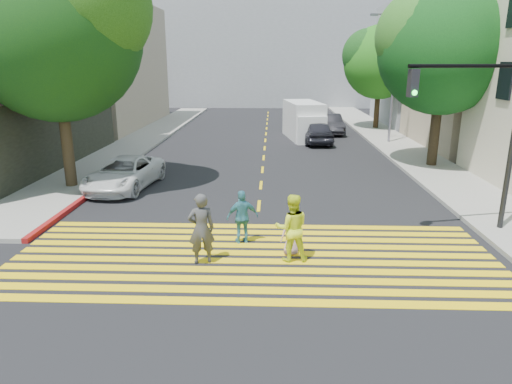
# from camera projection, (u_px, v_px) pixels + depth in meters

# --- Properties ---
(ground) EXTENTS (120.00, 120.00, 0.00)m
(ground) POSITION_uv_depth(u_px,v_px,m) (252.00, 278.00, 11.48)
(ground) COLOR black
(sidewalk_left) EXTENTS (3.00, 40.00, 0.15)m
(sidewalk_left) POSITION_uv_depth(u_px,v_px,m) (148.00, 136.00, 32.90)
(sidewalk_left) COLOR gray
(sidewalk_left) RESTS_ON ground
(sidewalk_right) EXTENTS (3.00, 60.00, 0.15)m
(sidewalk_right) POSITION_uv_depth(u_px,v_px,m) (415.00, 158.00, 25.58)
(sidewalk_right) COLOR gray
(sidewalk_right) RESTS_ON ground
(curb_red) EXTENTS (0.20, 8.00, 0.16)m
(curb_red) POSITION_uv_depth(u_px,v_px,m) (79.00, 202.00, 17.47)
(curb_red) COLOR maroon
(curb_red) RESTS_ON ground
(crosswalk) EXTENTS (13.40, 5.30, 0.01)m
(crosswalk) POSITION_uv_depth(u_px,v_px,m) (254.00, 257.00, 12.71)
(crosswalk) COLOR yellow
(crosswalk) RESTS_ON ground
(lane_line) EXTENTS (0.12, 34.40, 0.01)m
(lane_line) POSITION_uv_depth(u_px,v_px,m) (266.00, 137.00, 33.10)
(lane_line) COLOR yellow
(lane_line) RESTS_ON ground
(building_left_tan) EXTENTS (12.00, 16.00, 10.00)m
(building_left_tan) POSITION_uv_depth(u_px,v_px,m) (73.00, 65.00, 37.57)
(building_left_tan) COLOR tan
(building_left_tan) RESTS_ON ground
(building_right_tan) EXTENTS (10.00, 10.00, 10.00)m
(building_right_tan) POSITION_uv_depth(u_px,v_px,m) (510.00, 66.00, 27.85)
(building_right_tan) COLOR tan
(building_right_tan) RESTS_ON ground
(building_right_grey) EXTENTS (10.00, 10.00, 10.00)m
(building_right_grey) POSITION_uv_depth(u_px,v_px,m) (445.00, 65.00, 38.42)
(building_right_grey) COLOR gray
(building_right_grey) RESTS_ON ground
(backdrop_block) EXTENTS (30.00, 8.00, 12.00)m
(backdrop_block) POSITION_uv_depth(u_px,v_px,m) (269.00, 56.00, 55.96)
(backdrop_block) COLOR gray
(backdrop_block) RESTS_ON ground
(tree_left) EXTENTS (9.09, 8.80, 9.85)m
(tree_left) POSITION_uv_depth(u_px,v_px,m) (56.00, 25.00, 17.80)
(tree_left) COLOR #3B2D15
(tree_left) RESTS_ON ground
(tree_right_near) EXTENTS (7.84, 7.48, 9.10)m
(tree_right_near) POSITION_uv_depth(u_px,v_px,m) (446.00, 42.00, 21.86)
(tree_right_near) COLOR black
(tree_right_near) RESTS_ON ground
(tree_right_far) EXTENTS (6.79, 6.39, 8.18)m
(tree_right_far) POSITION_uv_depth(u_px,v_px,m) (381.00, 58.00, 35.30)
(tree_right_far) COLOR black
(tree_right_far) RESTS_ON ground
(pedestrian_man) EXTENTS (0.81, 0.64, 1.95)m
(pedestrian_man) POSITION_uv_depth(u_px,v_px,m) (201.00, 229.00, 12.11)
(pedestrian_man) COLOR #3E3E3F
(pedestrian_man) RESTS_ON ground
(pedestrian_woman) EXTENTS (0.97, 0.79, 1.88)m
(pedestrian_woman) POSITION_uv_depth(u_px,v_px,m) (292.00, 228.00, 12.28)
(pedestrian_woman) COLOR #DCF127
(pedestrian_woman) RESTS_ON ground
(pedestrian_child) EXTENTS (0.64, 0.50, 1.16)m
(pedestrian_child) POSITION_uv_depth(u_px,v_px,m) (291.00, 235.00, 12.75)
(pedestrian_child) COLOR #D7A1BB
(pedestrian_child) RESTS_ON ground
(pedestrian_extra) EXTENTS (1.02, 0.65, 1.62)m
(pedestrian_extra) POSITION_uv_depth(u_px,v_px,m) (242.00, 217.00, 13.53)
(pedestrian_extra) COLOR teal
(pedestrian_extra) RESTS_ON ground
(white_sedan) EXTENTS (2.73, 4.98, 1.32)m
(white_sedan) POSITION_uv_depth(u_px,v_px,m) (125.00, 173.00, 19.46)
(white_sedan) COLOR silver
(white_sedan) RESTS_ON ground
(dark_car_near) EXTENTS (2.05, 4.59, 1.53)m
(dark_car_near) POSITION_uv_depth(u_px,v_px,m) (317.00, 132.00, 30.33)
(dark_car_near) COLOR black
(dark_car_near) RESTS_ON ground
(silver_car) EXTENTS (1.87, 4.36, 1.25)m
(silver_car) POSITION_uv_depth(u_px,v_px,m) (308.00, 116.00, 40.55)
(silver_car) COLOR #969CA8
(silver_car) RESTS_ON ground
(dark_car_parked) EXTENTS (1.74, 4.48, 1.45)m
(dark_car_parked) POSITION_uv_depth(u_px,v_px,m) (330.00, 124.00, 34.48)
(dark_car_parked) COLOR black
(dark_car_parked) RESTS_ON ground
(white_van) EXTENTS (2.81, 5.66, 2.55)m
(white_van) POSITION_uv_depth(u_px,v_px,m) (304.00, 122.00, 32.02)
(white_van) COLOR silver
(white_van) RESTS_ON ground
(traffic_signal) EXTENTS (3.68, 1.10, 5.50)m
(traffic_signal) POSITION_uv_depth(u_px,v_px,m) (486.00, 121.00, 13.45)
(traffic_signal) COLOR black
(traffic_signal) RESTS_ON ground
(street_lamp) EXTENTS (1.87, 0.41, 8.27)m
(street_lamp) POSITION_uv_depth(u_px,v_px,m) (392.00, 70.00, 29.04)
(street_lamp) COLOR gray
(street_lamp) RESTS_ON ground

